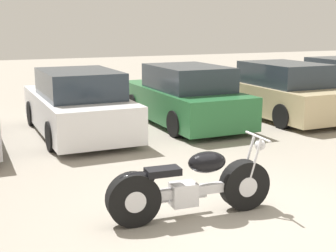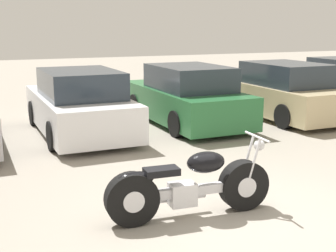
{
  "view_description": "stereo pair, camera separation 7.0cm",
  "coord_description": "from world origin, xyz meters",
  "px_view_note": "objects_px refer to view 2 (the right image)",
  "views": [
    {
      "loc": [
        -3.24,
        -4.8,
        2.48
      ],
      "look_at": [
        -0.18,
        2.01,
        0.85
      ],
      "focal_mm": 50.0,
      "sensor_mm": 36.0,
      "label": 1
    },
    {
      "loc": [
        -3.17,
        -4.83,
        2.48
      ],
      "look_at": [
        -0.18,
        2.01,
        0.85
      ],
      "focal_mm": 50.0,
      "sensor_mm": 36.0,
      "label": 2
    }
  ],
  "objects_px": {
    "parked_car_green": "(186,97)",
    "parked_car_champagne": "(281,92)",
    "motorcycle": "(189,186)",
    "parked_car_white": "(79,105)"
  },
  "relations": [
    {
      "from": "motorcycle",
      "to": "parked_car_white",
      "type": "relative_size",
      "value": 0.52
    },
    {
      "from": "parked_car_champagne",
      "to": "motorcycle",
      "type": "bearing_deg",
      "value": -136.01
    },
    {
      "from": "motorcycle",
      "to": "parked_car_champagne",
      "type": "height_order",
      "value": "parked_car_champagne"
    },
    {
      "from": "motorcycle",
      "to": "parked_car_champagne",
      "type": "xyz_separation_m",
      "value": [
        5.29,
        5.1,
        0.25
      ]
    },
    {
      "from": "parked_car_white",
      "to": "parked_car_champagne",
      "type": "bearing_deg",
      "value": -2.13
    },
    {
      "from": "motorcycle",
      "to": "parked_car_white",
      "type": "distance_m",
      "value": 5.32
    },
    {
      "from": "motorcycle",
      "to": "parked_car_white",
      "type": "height_order",
      "value": "parked_car_white"
    },
    {
      "from": "parked_car_white",
      "to": "parked_car_champagne",
      "type": "xyz_separation_m",
      "value": [
        5.48,
        -0.2,
        0.0
      ]
    },
    {
      "from": "parked_car_white",
      "to": "parked_car_green",
      "type": "height_order",
      "value": "same"
    },
    {
      "from": "parked_car_green",
      "to": "parked_car_champagne",
      "type": "bearing_deg",
      "value": -5.53
    }
  ]
}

